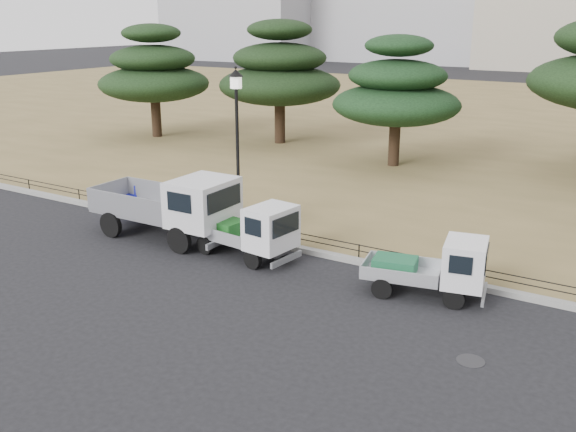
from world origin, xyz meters
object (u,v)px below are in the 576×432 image
Objects in this scene: truck_kei_rear at (434,267)px; tarp_pile at (146,200)px; truck_kei_front at (250,230)px; street_lamp at (237,124)px; truck_large at (171,203)px.

truck_kei_rear is 1.66× the size of tarp_pile.
street_lamp is at bearing 141.47° from truck_kei_front.
truck_kei_rear is at bearing 0.23° from truck_large.
truck_large is 1.52× the size of truck_kei_rear.
street_lamp is at bearing -0.17° from tarp_pile.
truck_kei_front reaches higher than truck_kei_rear.
truck_kei_front is 1.05× the size of truck_kei_rear.
tarp_pile is (-4.18, 0.01, -3.11)m from street_lamp.
truck_kei_front is at bearing -45.36° from street_lamp.
tarp_pile is at bearing 149.70° from truck_large.
street_lamp is (-1.51, 1.53, 2.84)m from truck_kei_front.
street_lamp reaches higher than truck_kei_rear.
tarp_pile is at bearing 161.76° from truck_kei_rear.
street_lamp is at bearing 40.78° from truck_large.
street_lamp reaches higher than tarp_pile.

